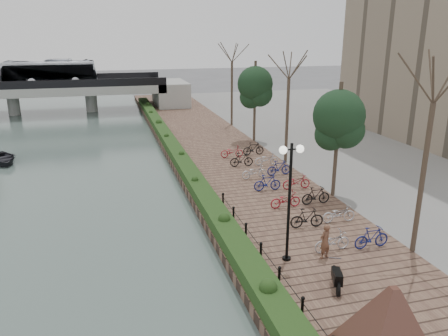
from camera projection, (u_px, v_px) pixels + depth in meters
name	position (u px, v px, depth m)	size (l,w,h in m)	color
ground	(252.00, 319.00, 15.16)	(220.00, 220.00, 0.00)	#59595B
promenade	(227.00, 164.00, 32.22)	(8.00, 75.00, 0.50)	brown
inland_pavement	(412.00, 149.00, 36.25)	(24.00, 75.00, 0.50)	gray
hedge	(176.00, 151.00, 33.51)	(1.10, 56.00, 0.60)	#1E3D16
chain_fence	(270.00, 264.00, 17.11)	(0.10, 14.10, 0.70)	black
granite_monument	(389.00, 332.00, 11.60)	(5.23, 5.23, 2.75)	#3F1D1B
lamppost	(290.00, 178.00, 17.08)	(1.02, 0.32, 4.98)	black
motorcycle	(336.00, 276.00, 16.04)	(0.45, 1.43, 0.89)	black
pedestrian	(325.00, 241.00, 18.05)	(0.55, 0.36, 1.51)	brown
bicycle_parking	(282.00, 182.00, 26.02)	(2.40, 17.32, 1.00)	silver
street_trees	(308.00, 128.00, 27.77)	(3.20, 37.12, 6.80)	#3D3024
bridge	(20.00, 87.00, 52.10)	(36.00, 10.77, 6.50)	#9E9E99
boat	(1.00, 158.00, 33.07)	(2.70, 3.78, 0.78)	black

